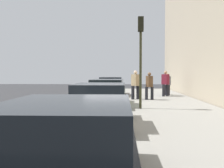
{
  "coord_description": "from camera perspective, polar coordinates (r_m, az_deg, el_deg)",
  "views": [
    {
      "loc": [
        -14.84,
        -0.71,
        1.88
      ],
      "look_at": [
        -1.72,
        -0.29,
        1.31
      ],
      "focal_mm": 43.7,
      "sensor_mm": 36.0,
      "label": 1
    }
  ],
  "objects": [
    {
      "name": "traffic_light_pole",
      "position": [
        13.12,
        6.01,
        7.77
      ],
      "size": [
        0.35,
        0.26,
        4.35
      ],
      "color": "#2D2D19",
      "rests_on": "sidewalk"
    },
    {
      "name": "rolling_suitcase",
      "position": [
        21.44,
        11.42,
        -1.39
      ],
      "size": [
        0.34,
        0.22,
        0.96
      ],
      "color": "black",
      "rests_on": "sidewalk"
    },
    {
      "name": "pedestrian_burgundy_coat",
      "position": [
        19.98,
        11.11,
        0.26
      ],
      "size": [
        0.58,
        0.56,
        1.82
      ],
      "color": "black",
      "rests_on": "sidewalk"
    },
    {
      "name": "pedestrian_brown_coat",
      "position": [
        17.3,
        7.82,
        -0.23
      ],
      "size": [
        0.53,
        0.55,
        1.73
      ],
      "color": "black",
      "rests_on": "sidewalk"
    },
    {
      "name": "parked_car_white",
      "position": [
        8.98,
        -2.45,
        -4.72
      ],
      "size": [
        4.15,
        1.96,
        1.51
      ],
      "color": "black",
      "rests_on": "ground"
    },
    {
      "name": "parked_car_green",
      "position": [
        14.4,
        -0.98,
        -1.99
      ],
      "size": [
        4.56,
        2.03,
        1.51
      ],
      "color": "black",
      "rests_on": "ground"
    },
    {
      "name": "parked_car_navy",
      "position": [
        20.75,
        -0.2,
        -0.63
      ],
      "size": [
        4.38,
        1.94,
        1.51
      ],
      "color": "black",
      "rests_on": "ground"
    },
    {
      "name": "pedestrian_grey_coat",
      "position": [
        20.89,
        11.5,
        0.07
      ],
      "size": [
        0.5,
        0.52,
        1.64
      ],
      "color": "black",
      "rests_on": "sidewalk"
    },
    {
      "name": "lane_stripe_centre",
      "position": [
        15.46,
        -12.86,
        -4.56
      ],
      "size": [
        28.0,
        0.14,
        0.01
      ],
      "primitive_type": "cube",
      "color": "gold",
      "rests_on": "ground"
    },
    {
      "name": "snow_bank_curb",
      "position": [
        17.8,
        1.81,
        -3.23
      ],
      "size": [
        6.08,
        0.56,
        0.22
      ],
      "primitive_type": "cube",
      "color": "white",
      "rests_on": "ground"
    },
    {
      "name": "sidewalk",
      "position": [
        15.17,
        11.69,
        -4.41
      ],
      "size": [
        28.0,
        4.6,
        0.15
      ],
      "primitive_type": "cube",
      "color": "gray",
      "rests_on": "ground"
    },
    {
      "name": "ground_plane",
      "position": [
        14.98,
        -0.89,
        -4.74
      ],
      "size": [
        56.0,
        56.0,
        0.0
      ],
      "primitive_type": "plane",
      "color": "#333335"
    },
    {
      "name": "pedestrian_tan_coat",
      "position": [
        17.5,
        4.92,
        0.01
      ],
      "size": [
        0.59,
        0.54,
        1.84
      ],
      "color": "black",
      "rests_on": "sidewalk"
    },
    {
      "name": "parked_car_black",
      "position": [
        3.79,
        -8.97,
        -14.82
      ],
      "size": [
        4.31,
        1.92,
        1.51
      ],
      "color": "black",
      "rests_on": "ground"
    }
  ]
}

